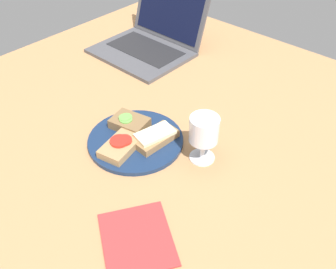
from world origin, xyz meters
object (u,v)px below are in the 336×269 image
at_px(laptop, 151,38).
at_px(napkin, 137,239).
at_px(plate, 136,140).
at_px(wine_glass, 204,132).
at_px(sandwich_with_tomato, 121,145).
at_px(sandwich_with_cheese, 155,137).
at_px(sandwich_with_cucumber, 129,123).

xyz_separation_m(laptop, napkin, (0.53, -0.60, -0.04)).
bearing_deg(plate, wine_glass, 22.40).
distance_m(laptop, napkin, 0.80).
height_order(laptop, napkin, laptop).
distance_m(sandwich_with_tomato, napkin, 0.26).
relative_size(wine_glass, napkin, 0.78).
bearing_deg(sandwich_with_tomato, wine_glass, 36.18).
xyz_separation_m(plate, sandwich_with_cheese, (0.04, 0.03, 0.02)).
distance_m(wine_glass, napkin, 0.29).
xyz_separation_m(sandwich_with_tomato, laptop, (-0.32, 0.44, 0.02)).
xyz_separation_m(sandwich_with_cheese, laptop, (-0.36, 0.37, 0.02)).
bearing_deg(sandwich_with_tomato, sandwich_with_cucumber, 122.88).
xyz_separation_m(plate, wine_glass, (0.16, 0.07, 0.08)).
relative_size(sandwich_with_cheese, laptop, 0.37).
distance_m(plate, wine_glass, 0.19).
xyz_separation_m(sandwich_with_tomato, sandwich_with_cucumber, (-0.05, 0.07, 0.00)).
height_order(plate, laptop, laptop).
bearing_deg(laptop, sandwich_with_cucumber, -53.34).
bearing_deg(sandwich_with_cheese, napkin, -53.89).
height_order(sandwich_with_cucumber, napkin, sandwich_with_cucumber).
height_order(sandwich_with_tomato, sandwich_with_cheese, sandwich_with_cheese).
relative_size(wine_glass, laptop, 0.38).
height_order(sandwich_with_tomato, laptop, laptop).
distance_m(sandwich_with_cheese, napkin, 0.29).
xyz_separation_m(plate, sandwich_with_cucumber, (-0.05, 0.02, 0.02)).
bearing_deg(sandwich_with_cheese, sandwich_with_cucumber, -177.45).
height_order(plate, sandwich_with_tomato, sandwich_with_tomato).
bearing_deg(napkin, sandwich_with_cheese, 126.11).
xyz_separation_m(sandwich_with_tomato, sandwich_with_cheese, (0.04, 0.08, 0.00)).
bearing_deg(napkin, plate, 136.18).
bearing_deg(wine_glass, sandwich_with_cucumber, -168.20).
distance_m(plate, napkin, 0.29).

